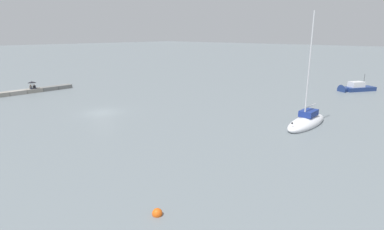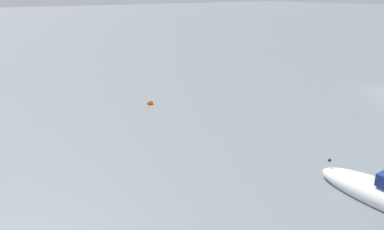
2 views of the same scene
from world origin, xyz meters
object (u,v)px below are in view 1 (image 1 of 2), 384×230
Objects in this scene: motorboat_navy_near at (354,89)px; person_seated_grey_right at (31,87)px; umbrella_open_black at (32,82)px; sailboat_white_near at (306,122)px; mooring_buoy_near at (157,213)px; person_seated_dark_left at (34,87)px.

person_seated_grey_right is at bearing 75.96° from motorboat_navy_near.
umbrella_open_black reaches higher than person_seated_grey_right.
motorboat_navy_near is (-26.07, -2.42, -0.02)m from sailboat_white_near.
mooring_buoy_near is (48.86, 3.46, -0.29)m from motorboat_navy_near.
sailboat_white_near is 1.87× the size of motorboat_navy_near.
motorboat_navy_near reaches higher than umbrella_open_black.
motorboat_navy_near is (-38.06, 40.18, -1.39)m from umbrella_open_black.
mooring_buoy_near is (10.81, 43.65, -1.68)m from umbrella_open_black.
mooring_buoy_near is at bearing 82.78° from person_seated_grey_right.
umbrella_open_black is 2.29× the size of mooring_buoy_near.
umbrella_open_black is at bearing -25.95° from person_seated_dark_left.
person_seated_grey_right is 44.81m from mooring_buoy_near.
person_seated_grey_right reaches higher than mooring_buoy_near.
person_seated_dark_left and person_seated_grey_right have the same top height.
umbrella_open_black is 45.00m from mooring_buoy_near.
sailboat_white_near is at bearing 127.53° from motorboat_navy_near.
umbrella_open_black is at bearing -103.91° from mooring_buoy_near.
sailboat_white_near is 22.82m from mooring_buoy_near.
umbrella_open_black is 44.28m from sailboat_white_near.
umbrella_open_black is 0.20× the size of motorboat_navy_near.
motorboat_navy_near is (-38.35, 40.09, -0.53)m from person_seated_grey_right.
sailboat_white_near reaches higher than mooring_buoy_near.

